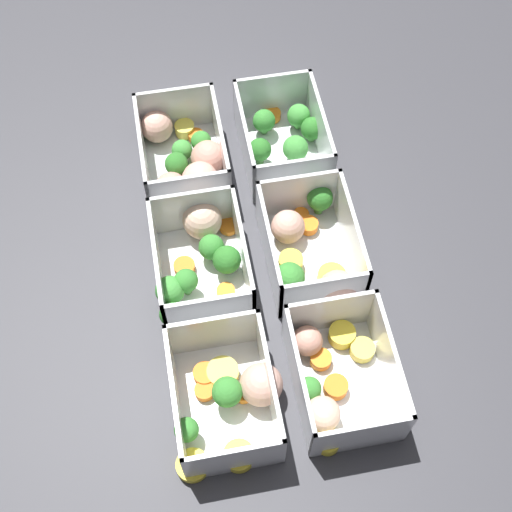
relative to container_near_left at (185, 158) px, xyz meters
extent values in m
plane|color=#38383D|center=(0.17, 0.07, -0.03)|extent=(4.00, 4.00, 0.00)
cube|color=white|center=(-0.01, 0.00, -0.03)|extent=(0.16, 0.11, 0.00)
cube|color=white|center=(-0.01, -0.06, 0.01)|extent=(0.16, 0.01, 0.08)
cube|color=white|center=(-0.01, 0.05, 0.01)|extent=(0.16, 0.00, 0.08)
cube|color=white|center=(-0.08, 0.00, 0.01)|extent=(0.01, 0.11, 0.08)
cube|color=white|center=(0.07, 0.00, 0.01)|extent=(0.01, 0.11, 0.08)
cylinder|color=orange|center=(-0.05, 0.02, -0.02)|extent=(0.03, 0.03, 0.01)
sphere|color=tan|center=(0.01, 0.03, 0.00)|extent=(0.06, 0.06, 0.05)
sphere|color=tan|center=(0.04, -0.03, 0.00)|extent=(0.05, 0.05, 0.04)
cylinder|color=#519448|center=(-0.02, 0.00, -0.02)|extent=(0.01, 0.01, 0.01)
sphere|color=#42933D|center=(-0.02, 0.00, 0.00)|extent=(0.03, 0.03, 0.03)
cylinder|color=#DBC647|center=(-0.07, 0.01, -0.02)|extent=(0.04, 0.04, 0.02)
cylinder|color=#407A37|center=(0.01, -0.01, -0.02)|extent=(0.01, 0.01, 0.02)
sphere|color=#2D7228|center=(0.01, -0.01, 0.00)|extent=(0.03, 0.03, 0.03)
cylinder|color=#49883F|center=(-0.02, 0.03, -0.02)|extent=(0.01, 0.01, 0.01)
sphere|color=#388433|center=(-0.02, 0.03, 0.00)|extent=(0.03, 0.03, 0.03)
sphere|color=#D19E8C|center=(0.04, 0.01, 0.00)|extent=(0.05, 0.05, 0.05)
sphere|color=#D19E8C|center=(-0.06, -0.03, 0.00)|extent=(0.06, 0.06, 0.05)
cube|color=white|center=(0.17, 0.00, -0.03)|extent=(0.16, 0.11, 0.00)
cube|color=white|center=(0.17, -0.06, 0.01)|extent=(0.16, 0.01, 0.08)
cube|color=white|center=(0.17, 0.05, 0.01)|extent=(0.16, 0.00, 0.08)
cube|color=white|center=(0.10, 0.00, 0.01)|extent=(0.01, 0.11, 0.08)
cube|color=white|center=(0.25, 0.00, 0.01)|extent=(0.01, 0.11, 0.08)
cylinder|color=orange|center=(0.20, 0.02, -0.02)|extent=(0.03, 0.03, 0.01)
cylinder|color=#407A37|center=(0.17, 0.03, -0.02)|extent=(0.01, 0.01, 0.01)
sphere|color=#2D7228|center=(0.17, 0.03, 0.00)|extent=(0.04, 0.04, 0.04)
cylinder|color=#49883F|center=(0.19, -0.02, -0.02)|extent=(0.01, 0.01, 0.02)
sphere|color=#388433|center=(0.19, -0.02, 0.00)|extent=(0.03, 0.03, 0.03)
cylinder|color=#519448|center=(0.20, -0.05, -0.02)|extent=(0.01, 0.01, 0.01)
sphere|color=#42933D|center=(0.20, -0.05, 0.00)|extent=(0.04, 0.04, 0.04)
cylinder|color=orange|center=(0.16, -0.02, -0.02)|extent=(0.03, 0.03, 0.01)
sphere|color=beige|center=(0.11, 0.01, 0.00)|extent=(0.07, 0.07, 0.05)
cylinder|color=#407A37|center=(0.23, -0.05, -0.02)|extent=(0.01, 0.01, 0.01)
sphere|color=#2D7228|center=(0.23, -0.05, 0.00)|extent=(0.03, 0.03, 0.03)
cylinder|color=orange|center=(0.11, 0.04, -0.02)|extent=(0.03, 0.03, 0.01)
cylinder|color=#49883F|center=(0.15, 0.01, -0.02)|extent=(0.01, 0.01, 0.01)
sphere|color=#388433|center=(0.15, 0.01, 0.00)|extent=(0.03, 0.03, 0.03)
cylinder|color=yellow|center=(0.24, 0.04, -0.02)|extent=(0.04, 0.04, 0.01)
cube|color=white|center=(0.35, 0.00, -0.03)|extent=(0.16, 0.11, 0.00)
cube|color=white|center=(0.35, -0.06, 0.01)|extent=(0.16, 0.01, 0.08)
cube|color=white|center=(0.35, 0.05, 0.01)|extent=(0.16, 0.00, 0.08)
cube|color=white|center=(0.27, 0.00, 0.01)|extent=(0.01, 0.11, 0.08)
cube|color=white|center=(0.42, 0.00, 0.01)|extent=(0.01, 0.11, 0.08)
cylinder|color=orange|center=(0.34, 0.02, -0.02)|extent=(0.03, 0.03, 0.01)
cylinder|color=#49883F|center=(0.34, 0.00, -0.02)|extent=(0.01, 0.01, 0.02)
sphere|color=#388433|center=(0.34, 0.00, 0.01)|extent=(0.04, 0.04, 0.04)
sphere|color=#D19E8C|center=(0.34, 0.04, 0.00)|extent=(0.07, 0.07, 0.05)
cylinder|color=orange|center=(0.33, -0.02, -0.02)|extent=(0.03, 0.03, 0.01)
cylinder|color=yellow|center=(0.41, 0.00, -0.02)|extent=(0.04, 0.04, 0.01)
cylinder|color=orange|center=(0.31, -0.02, -0.02)|extent=(0.04, 0.04, 0.01)
cylinder|color=#49883F|center=(0.38, -0.05, -0.02)|extent=(0.01, 0.01, 0.02)
sphere|color=#388433|center=(0.38, -0.05, 0.00)|extent=(0.03, 0.03, 0.03)
cylinder|color=yellow|center=(0.41, -0.05, -0.02)|extent=(0.05, 0.05, 0.01)
cylinder|color=#DBC647|center=(0.31, 0.00, -0.02)|extent=(0.05, 0.05, 0.01)
cube|color=white|center=(-0.01, 0.14, -0.03)|extent=(0.16, 0.11, 0.00)
cube|color=white|center=(-0.01, 0.08, 0.01)|extent=(0.16, 0.00, 0.08)
cube|color=white|center=(-0.01, 0.19, 0.01)|extent=(0.16, 0.01, 0.08)
cube|color=white|center=(-0.08, 0.14, 0.01)|extent=(0.01, 0.11, 0.08)
cube|color=white|center=(0.07, 0.14, 0.01)|extent=(0.01, 0.11, 0.08)
cylinder|color=orange|center=(-0.07, 0.14, -0.02)|extent=(0.03, 0.03, 0.01)
cylinder|color=#519448|center=(0.01, 0.15, -0.02)|extent=(0.01, 0.01, 0.01)
sphere|color=#42933D|center=(0.01, 0.15, 0.00)|extent=(0.04, 0.04, 0.04)
cylinder|color=#407A37|center=(-0.02, 0.18, -0.02)|extent=(0.01, 0.01, 0.01)
sphere|color=#2D7228|center=(-0.02, 0.18, 0.00)|extent=(0.03, 0.03, 0.03)
cylinder|color=#519448|center=(-0.05, 0.17, -0.02)|extent=(0.01, 0.01, 0.01)
sphere|color=#42933D|center=(-0.05, 0.17, 0.00)|extent=(0.03, 0.03, 0.03)
cylinder|color=#407A37|center=(0.01, 0.10, -0.02)|extent=(0.01, 0.01, 0.02)
sphere|color=#2D7228|center=(0.01, 0.10, 0.00)|extent=(0.03, 0.03, 0.03)
cylinder|color=#49883F|center=(-0.05, 0.12, -0.02)|extent=(0.01, 0.01, 0.01)
sphere|color=#388433|center=(-0.05, 0.12, 0.00)|extent=(0.03, 0.03, 0.03)
cube|color=white|center=(0.17, 0.14, -0.03)|extent=(0.16, 0.11, 0.00)
cube|color=white|center=(0.17, 0.08, 0.01)|extent=(0.16, 0.00, 0.08)
cube|color=white|center=(0.17, 0.19, 0.01)|extent=(0.16, 0.01, 0.08)
cube|color=white|center=(0.10, 0.14, 0.01)|extent=(0.01, 0.11, 0.08)
cube|color=white|center=(0.25, 0.14, 0.01)|extent=(0.01, 0.11, 0.08)
cylinder|color=#407A37|center=(0.10, 0.17, -0.02)|extent=(0.01, 0.01, 0.02)
sphere|color=#2D7228|center=(0.10, 0.17, 0.01)|extent=(0.03, 0.03, 0.03)
cylinder|color=orange|center=(0.11, 0.14, -0.02)|extent=(0.03, 0.03, 0.01)
cylinder|color=yellow|center=(0.21, 0.16, -0.02)|extent=(0.05, 0.05, 0.01)
sphere|color=#D19E8C|center=(0.13, 0.12, 0.00)|extent=(0.06, 0.06, 0.04)
cylinder|color=yellow|center=(0.18, 0.11, -0.02)|extent=(0.04, 0.04, 0.02)
cylinder|color=orange|center=(0.13, 0.15, -0.02)|extent=(0.04, 0.04, 0.01)
cylinder|color=#49883F|center=(0.21, 0.10, -0.02)|extent=(0.01, 0.01, 0.02)
sphere|color=#388433|center=(0.21, 0.10, 0.01)|extent=(0.04, 0.04, 0.04)
sphere|color=#D19E8C|center=(0.24, 0.16, 0.00)|extent=(0.07, 0.07, 0.05)
cube|color=white|center=(0.35, 0.14, -0.03)|extent=(0.16, 0.11, 0.00)
cube|color=white|center=(0.35, 0.08, 0.01)|extent=(0.16, 0.00, 0.08)
cube|color=white|center=(0.35, 0.19, 0.01)|extent=(0.16, 0.01, 0.08)
cube|color=white|center=(0.27, 0.14, 0.01)|extent=(0.01, 0.11, 0.08)
cube|color=white|center=(0.42, 0.14, 0.01)|extent=(0.01, 0.11, 0.08)
sphere|color=beige|center=(0.39, 0.10, 0.00)|extent=(0.04, 0.04, 0.04)
cylinder|color=orange|center=(0.32, 0.12, -0.02)|extent=(0.03, 0.03, 0.01)
cylinder|color=orange|center=(0.35, 0.13, -0.02)|extent=(0.04, 0.04, 0.02)
cylinder|color=yellow|center=(0.41, 0.11, -0.02)|extent=(0.04, 0.04, 0.02)
cylinder|color=#DBC647|center=(0.31, 0.17, -0.02)|extent=(0.04, 0.04, 0.01)
sphere|color=tan|center=(0.29, 0.11, -0.01)|extent=(0.05, 0.05, 0.04)
cylinder|color=#49883F|center=(0.36, 0.10, -0.02)|extent=(0.01, 0.01, 0.01)
sphere|color=#388433|center=(0.36, 0.10, 0.00)|extent=(0.03, 0.03, 0.03)
cylinder|color=yellow|center=(0.29, 0.15, -0.02)|extent=(0.04, 0.04, 0.02)
camera|label=1|loc=(0.62, -0.01, 0.78)|focal=50.00mm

